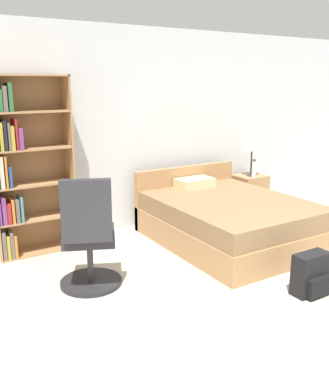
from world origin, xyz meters
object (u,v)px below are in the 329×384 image
Objects in this scene: bookshelf at (21,166)px; office_chair at (89,240)px; backpack_black at (311,275)px; bed at (226,219)px; table_lamp at (252,146)px; water_bottle at (254,169)px; nightstand at (249,193)px.

bookshelf is 1.35m from office_chair.
backpack_black is (1.71, -1.16, -0.30)m from office_chair.
office_chair is at bearing -170.17° from bed.
table_lamp reaches higher than bed.
table_lamp is 0.33m from water_bottle.
nightstand is at bearing 20.67° from office_chair.
bed is 1.36m from nightstand.
table_lamp is (3.29, -0.11, -0.01)m from bookshelf.
bed reaches higher than backpack_black.
water_bottle is at bearing -101.26° from nightstand.
bookshelf is 7.74× the size of water_bottle.
bookshelf is at bearing 130.15° from backpack_black.
office_chair is at bearing -160.90° from water_bottle.
bed is 3.72× the size of table_lamp.
office_chair is at bearing -159.33° from nightstand.
office_chair is 2.08m from backpack_black.
office_chair is 4.31× the size of water_bottle.
bookshelf is 3.21m from backpack_black.
water_bottle reaches higher than backpack_black.
bed reaches higher than nightstand.
water_bottle is (3.00, 1.04, 0.20)m from office_chair.
water_bottle is at bearing 19.10° from office_chair.
bookshelf is at bearing 178.84° from nightstand.
bed is at bearing -21.54° from bookshelf.
bed is at bearing -144.51° from table_lamp.
office_chair reaches higher than nightstand.
nightstand is 0.73m from table_lamp.
backpack_black is at bearing -119.77° from nightstand.
bed is 1.96m from office_chair.
office_chair reaches higher than backpack_black.
backpack_black is (-1.32, -2.30, -0.09)m from nightstand.
table_lamp is 1.36× the size of backpack_black.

